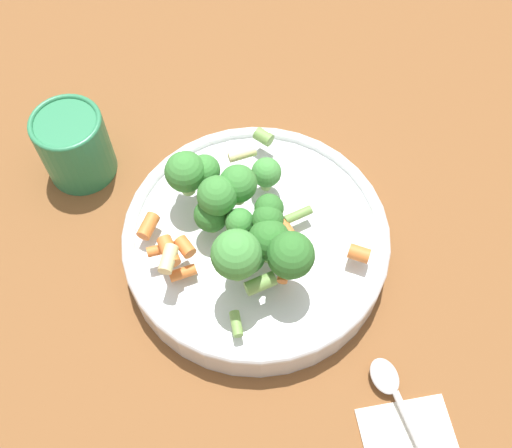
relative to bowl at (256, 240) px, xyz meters
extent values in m
plane|color=brown|center=(0.00, 0.00, -0.03)|extent=(3.00, 3.00, 0.00)
cylinder|color=silver|center=(0.00, 0.00, -0.01)|extent=(0.28, 0.28, 0.04)
torus|color=silver|center=(0.00, 0.00, 0.01)|extent=(0.28, 0.28, 0.01)
cylinder|color=#8CB766|center=(0.04, 0.04, 0.03)|extent=(0.01, 0.01, 0.01)
sphere|color=#479342|center=(0.04, 0.04, 0.05)|extent=(0.03, 0.03, 0.03)
cylinder|color=#8CB766|center=(-0.01, -0.03, 0.04)|extent=(0.01, 0.01, 0.02)
sphere|color=#33722D|center=(-0.01, -0.03, 0.07)|extent=(0.04, 0.04, 0.04)
cylinder|color=#8CB766|center=(-0.02, 0.07, 0.04)|extent=(0.01, 0.01, 0.02)
sphere|color=#3D8438|center=(-0.02, 0.07, 0.06)|extent=(0.03, 0.03, 0.03)
cylinder|color=#8CB766|center=(-0.05, -0.04, 0.06)|extent=(0.02, 0.02, 0.02)
sphere|color=#479342|center=(-0.05, -0.04, 0.09)|extent=(0.05, 0.05, 0.05)
cylinder|color=#8CB766|center=(-0.01, -0.06, 0.05)|extent=(0.02, 0.02, 0.02)
sphere|color=#33722D|center=(-0.01, -0.06, 0.08)|extent=(0.04, 0.04, 0.04)
cylinder|color=#8CB766|center=(-0.02, 0.00, 0.04)|extent=(0.01, 0.01, 0.01)
sphere|color=#3D8438|center=(-0.02, 0.00, 0.06)|extent=(0.03, 0.03, 0.03)
cylinder|color=#8CB766|center=(0.00, 0.03, 0.05)|extent=(0.01, 0.01, 0.01)
sphere|color=#3D8438|center=(0.00, 0.03, 0.07)|extent=(0.04, 0.04, 0.04)
cylinder|color=#8CB766|center=(0.01, -0.01, 0.05)|extent=(0.01, 0.01, 0.01)
sphere|color=#33722D|center=(0.01, -0.01, 0.07)|extent=(0.03, 0.03, 0.03)
cylinder|color=#8CB766|center=(-0.03, -0.03, 0.03)|extent=(0.01, 0.01, 0.01)
sphere|color=#3D8438|center=(-0.03, -0.03, 0.06)|extent=(0.04, 0.04, 0.04)
cylinder|color=#8CB766|center=(-0.03, 0.03, 0.03)|extent=(0.01, 0.01, 0.01)
sphere|color=#33722D|center=(-0.03, 0.03, 0.05)|extent=(0.03, 0.03, 0.03)
cylinder|color=#8CB766|center=(0.00, -0.02, 0.05)|extent=(0.01, 0.01, 0.02)
sphere|color=#33722D|center=(0.00, -0.02, 0.07)|extent=(0.03, 0.03, 0.03)
cylinder|color=#8CB766|center=(-0.02, 0.03, 0.05)|extent=(0.01, 0.01, 0.01)
sphere|color=#3D8438|center=(-0.02, 0.03, 0.07)|extent=(0.04, 0.04, 0.04)
cylinder|color=#8CB766|center=(-0.03, 0.07, 0.04)|extent=(0.01, 0.01, 0.02)
sphere|color=#3D8438|center=(-0.03, 0.07, 0.07)|extent=(0.04, 0.04, 0.04)
cylinder|color=beige|center=(-0.10, 0.01, 0.06)|extent=(0.03, 0.03, 0.01)
cylinder|color=#729E4C|center=(-0.03, 0.08, 0.06)|extent=(0.03, 0.03, 0.01)
cylinder|color=orange|center=(-0.09, 0.06, 0.03)|extent=(0.03, 0.03, 0.01)
cylinder|color=orange|center=(-0.09, 0.01, 0.05)|extent=(0.02, 0.03, 0.01)
cylinder|color=beige|center=(0.03, 0.06, 0.06)|extent=(0.03, 0.02, 0.01)
cylinder|color=orange|center=(-0.01, -0.06, 0.04)|extent=(0.03, 0.02, 0.01)
cylinder|color=orange|center=(-0.09, 0.00, 0.03)|extent=(0.03, 0.02, 0.01)
cylinder|color=orange|center=(0.02, -0.02, 0.03)|extent=(0.01, 0.02, 0.01)
cylinder|color=#729E4C|center=(-0.04, -0.06, 0.05)|extent=(0.03, 0.02, 0.01)
cylinder|color=orange|center=(-0.07, 0.01, 0.05)|extent=(0.01, 0.02, 0.01)
cylinder|color=#729E4C|center=(0.07, 0.08, 0.04)|extent=(0.02, 0.02, 0.01)
cylinder|color=#729E4C|center=(0.04, -0.02, 0.03)|extent=(0.03, 0.01, 0.01)
cylinder|color=#729E4C|center=(-0.07, -0.07, 0.03)|extent=(0.02, 0.03, 0.01)
cylinder|color=orange|center=(-0.09, 0.03, 0.04)|extent=(0.03, 0.02, 0.01)
cylinder|color=beige|center=(-0.02, 0.07, 0.05)|extent=(0.01, 0.02, 0.01)
cylinder|color=orange|center=(0.06, -0.09, 0.03)|extent=(0.02, 0.03, 0.01)
cylinder|color=#2D7F51|center=(-0.10, 0.21, 0.02)|extent=(0.08, 0.08, 0.08)
torus|color=#2D7F51|center=(-0.10, 0.21, 0.06)|extent=(0.08, 0.08, 0.01)
ellipsoid|color=silver|center=(0.02, -0.18, -0.01)|extent=(0.04, 0.04, 0.01)
camera|label=1|loc=(-0.17, -0.24, 0.55)|focal=42.00mm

